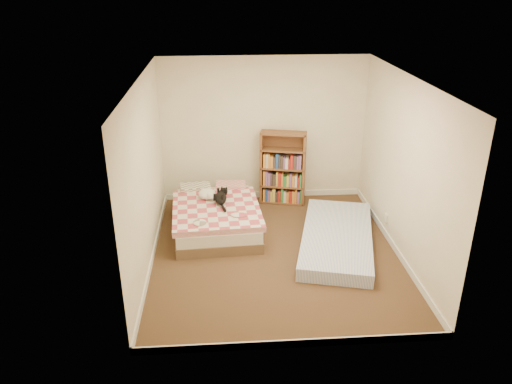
{
  "coord_description": "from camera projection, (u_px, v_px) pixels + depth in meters",
  "views": [
    {
      "loc": [
        -0.73,
        -6.21,
        3.69
      ],
      "look_at": [
        -0.26,
        0.3,
        0.84
      ],
      "focal_mm": 35.0,
      "sensor_mm": 36.0,
      "label": 1
    }
  ],
  "objects": [
    {
      "name": "floor_mattress",
      "position": [
        337.0,
        238.0,
        7.4
      ],
      "size": [
        1.52,
        2.4,
        0.2
      ],
      "primitive_type": "cube",
      "rotation": [
        0.0,
        0.0,
        -0.25
      ],
      "color": "#7B8FCD",
      "rests_on": "room"
    },
    {
      "name": "bed",
      "position": [
        216.0,
        215.0,
        7.84
      ],
      "size": [
        1.41,
        1.87,
        0.48
      ],
      "rotation": [
        0.0,
        0.0,
        0.06
      ],
      "color": "brown",
      "rests_on": "room"
    },
    {
      "name": "bookshelf",
      "position": [
        282.0,
        176.0,
        8.64
      ],
      "size": [
        0.83,
        0.42,
        1.28
      ],
      "rotation": [
        0.0,
        0.0,
        -0.22
      ],
      "color": "brown",
      "rests_on": "room"
    },
    {
      "name": "white_dog",
      "position": [
        207.0,
        194.0,
        7.89
      ],
      "size": [
        0.35,
        0.37,
        0.15
      ],
      "rotation": [
        0.0,
        0.0,
        -0.32
      ],
      "color": "white",
      "rests_on": "bed"
    },
    {
      "name": "room",
      "position": [
        277.0,
        176.0,
        6.72
      ],
      "size": [
        3.51,
        4.01,
        2.51
      ],
      "color": "#4B3120",
      "rests_on": "ground"
    },
    {
      "name": "black_cat",
      "position": [
        221.0,
        197.0,
        7.79
      ],
      "size": [
        0.29,
        0.7,
        0.16
      ],
      "rotation": [
        0.0,
        0.0,
        -0.23
      ],
      "color": "black",
      "rests_on": "bed"
    }
  ]
}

